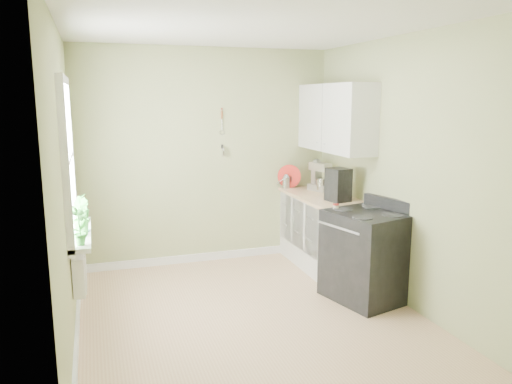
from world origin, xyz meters
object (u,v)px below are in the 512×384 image
object	(u,v)px
stand_mixer	(320,177)
coffee_maker	(338,186)
kettle	(286,181)
stove	(366,255)

from	to	relation	value
stand_mixer	coffee_maker	bearing A→B (deg)	-98.17
kettle	coffee_maker	size ratio (longest dim) A/B	0.49
stand_mixer	coffee_maker	xyz separation A→B (m)	(-0.10, -0.68, 0.01)
kettle	coffee_maker	bearing A→B (deg)	-75.57
stove	kettle	size ratio (longest dim) A/B	5.67
stand_mixer	kettle	distance (m)	0.46
stove	coffee_maker	world-z (taller)	coffee_maker
stove	kettle	distance (m)	1.78
stove	kettle	world-z (taller)	kettle
kettle	stand_mixer	bearing A→B (deg)	-40.34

